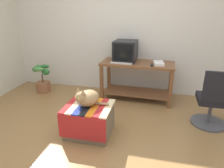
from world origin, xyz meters
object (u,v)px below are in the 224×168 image
object	(u,v)px
book	(159,63)
potted_plant	(43,81)
desk	(137,74)
office_chair	(213,102)
cat	(87,98)
ottoman_with_blanket	(89,120)
stapler	(152,65)
tv_monitor	(125,51)
keyboard	(122,62)

from	to	relation	value
book	potted_plant	world-z (taller)	book
desk	book	distance (m)	0.47
desk	office_chair	distance (m)	1.41
potted_plant	office_chair	bearing A→B (deg)	-11.80
book	cat	world-z (taller)	book
desk	ottoman_with_blanket	bearing A→B (deg)	-108.74
book	office_chair	size ratio (longest dim) A/B	0.31
stapler	office_chair	bearing A→B (deg)	-36.18
ottoman_with_blanket	potted_plant	bearing A→B (deg)	139.25
book	potted_plant	distance (m)	2.40
cat	stapler	world-z (taller)	stapler
ottoman_with_blanket	office_chair	size ratio (longest dim) A/B	0.72
tv_monitor	potted_plant	distance (m)	1.86
desk	keyboard	xyz separation A→B (m)	(-0.28, -0.12, 0.25)
stapler	ottoman_with_blanket	bearing A→B (deg)	-129.89
ottoman_with_blanket	potted_plant	size ratio (longest dim) A/B	1.11
desk	potted_plant	size ratio (longest dim) A/B	2.35
potted_plant	stapler	bearing A→B (deg)	-2.85
ottoman_with_blanket	cat	world-z (taller)	cat
book	ottoman_with_blanket	xyz separation A→B (m)	(-0.90, -1.28, -0.54)
keyboard	stapler	size ratio (longest dim) A/B	3.64
office_chair	stapler	bearing A→B (deg)	-28.93
cat	keyboard	bearing A→B (deg)	102.59
tv_monitor	cat	bearing A→B (deg)	-99.22
book	office_chair	world-z (taller)	office_chair
desk	ottoman_with_blanket	xyz separation A→B (m)	(-0.51, -1.34, -0.28)
keyboard	potted_plant	distance (m)	1.76
keyboard	ottoman_with_blanket	xyz separation A→B (m)	(-0.24, -1.22, -0.53)
desk	office_chair	size ratio (longest dim) A/B	1.53
stapler	desk	bearing A→B (deg)	138.03
book	tv_monitor	bearing A→B (deg)	160.03
keyboard	ottoman_with_blanket	size ratio (longest dim) A/B	0.63
desk	cat	distance (m)	1.44
desk	ottoman_with_blanket	size ratio (longest dim) A/B	2.13
ottoman_with_blanket	office_chair	world-z (taller)	office_chair
tv_monitor	ottoman_with_blanket	xyz separation A→B (m)	(-0.27, -1.42, -0.70)
cat	office_chair	bearing A→B (deg)	43.22
book	cat	distance (m)	1.58
desk	keyboard	distance (m)	0.39
stapler	cat	bearing A→B (deg)	-130.61
ottoman_with_blanket	stapler	distance (m)	1.48
potted_plant	office_chair	size ratio (longest dim) A/B	0.65
desk	potted_plant	xyz separation A→B (m)	(-1.97, -0.09, -0.25)
cat	tv_monitor	bearing A→B (deg)	102.95
book	keyboard	bearing A→B (deg)	177.62
tv_monitor	office_chair	distance (m)	1.74
desk	stapler	xyz separation A→B (m)	(0.27, -0.20, 0.26)
tv_monitor	keyboard	world-z (taller)	tv_monitor
tv_monitor	potted_plant	bearing A→B (deg)	-172.31
tv_monitor	office_chair	bearing A→B (deg)	-27.59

